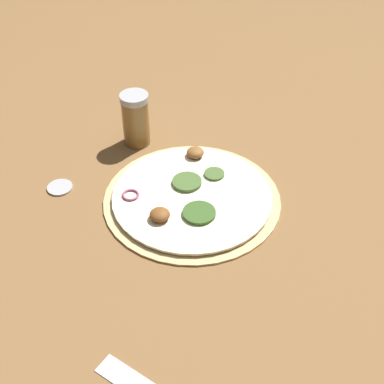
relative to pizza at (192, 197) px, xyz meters
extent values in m
plane|color=brown|center=(0.00, 0.00, -0.01)|extent=(3.00, 3.00, 0.00)
cylinder|color=#D6B77A|center=(0.00, 0.00, 0.00)|extent=(0.30, 0.30, 0.01)
cylinder|color=#EFE5C1|center=(0.00, 0.00, 0.00)|extent=(0.27, 0.27, 0.00)
cylinder|color=#47662D|center=(0.02, -0.02, 0.01)|extent=(0.05, 0.05, 0.01)
torus|color=#A34C70|center=(0.09, 0.05, 0.01)|extent=(0.03, 0.03, 0.00)
cylinder|color=#385B23|center=(-0.04, 0.04, 0.01)|extent=(0.05, 0.05, 0.01)
ellipsoid|color=brown|center=(0.01, 0.07, 0.01)|extent=(0.03, 0.03, 0.02)
ellipsoid|color=brown|center=(0.05, -0.09, 0.01)|extent=(0.03, 0.03, 0.02)
cylinder|color=#47662D|center=(-0.01, -0.06, 0.01)|extent=(0.04, 0.04, 0.00)
cylinder|color=olive|center=(0.17, -0.09, 0.04)|extent=(0.05, 0.05, 0.09)
cylinder|color=#B2B2B7|center=(0.17, -0.09, 0.09)|extent=(0.05, 0.05, 0.01)
cylinder|color=#B2B2B7|center=(0.21, 0.09, 0.00)|extent=(0.04, 0.04, 0.01)
camera|label=1|loc=(-0.34, 0.58, 0.59)|focal=50.00mm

